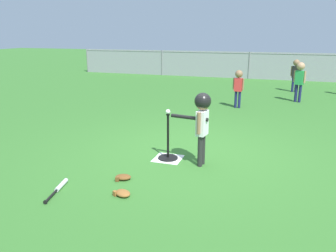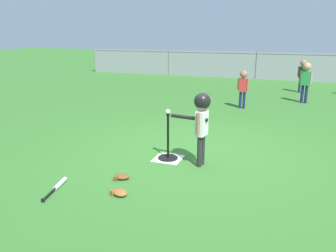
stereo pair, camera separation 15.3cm
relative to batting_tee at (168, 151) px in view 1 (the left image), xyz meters
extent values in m
plane|color=#336B28|center=(0.32, 0.40, -0.12)|extent=(60.00, 60.00, 0.00)
cube|color=white|center=(0.00, 0.00, -0.12)|extent=(0.44, 0.44, 0.01)
cylinder|color=black|center=(0.00, 0.00, -0.11)|extent=(0.32, 0.32, 0.03)
cylinder|color=black|center=(0.00, 0.00, 0.26)|extent=(0.04, 0.04, 0.72)
cylinder|color=black|center=(0.00, 0.00, 0.61)|extent=(0.06, 0.06, 0.02)
sphere|color=white|center=(0.00, 0.00, 0.66)|extent=(0.07, 0.07, 0.07)
cylinder|color=#262626|center=(0.56, -0.14, 0.12)|extent=(0.08, 0.08, 0.48)
cylinder|color=#262626|center=(0.58, -0.04, 0.12)|extent=(0.08, 0.08, 0.48)
cube|color=white|center=(0.57, -0.09, 0.55)|extent=(0.16, 0.23, 0.38)
cylinder|color=#8C6647|center=(0.55, -0.22, 0.57)|extent=(0.05, 0.05, 0.32)
cylinder|color=#8C6647|center=(0.59, 0.04, 0.57)|extent=(0.05, 0.05, 0.32)
sphere|color=#8C6647|center=(0.57, -0.09, 0.85)|extent=(0.21, 0.21, 0.21)
sphere|color=black|center=(0.57, -0.09, 0.88)|extent=(0.25, 0.25, 0.25)
cylinder|color=black|center=(0.36, -0.06, 0.61)|extent=(0.60, 0.15, 0.06)
cylinder|color=#191E4C|center=(2.21, 5.47, 0.13)|extent=(0.08, 0.08, 0.51)
cylinder|color=#191E4C|center=(2.11, 5.51, 0.13)|extent=(0.08, 0.08, 0.51)
cube|color=green|center=(2.16, 5.49, 0.59)|extent=(0.26, 0.21, 0.40)
cylinder|color=tan|center=(2.29, 5.44, 0.62)|extent=(0.06, 0.06, 0.34)
cylinder|color=tan|center=(2.03, 5.54, 0.62)|extent=(0.06, 0.06, 0.34)
sphere|color=tan|center=(2.16, 5.49, 0.91)|extent=(0.23, 0.23, 0.23)
cylinder|color=#191E4C|center=(2.17, 7.25, 0.12)|extent=(0.08, 0.08, 0.49)
cylinder|color=#191E4C|center=(2.06, 7.28, 0.12)|extent=(0.08, 0.08, 0.49)
cube|color=black|center=(2.11, 7.26, 0.55)|extent=(0.24, 0.19, 0.38)
cylinder|color=#8C6647|center=(2.24, 7.22, 0.58)|extent=(0.05, 0.05, 0.32)
cylinder|color=#8C6647|center=(1.98, 7.30, 0.58)|extent=(0.05, 0.05, 0.32)
sphere|color=#8C6647|center=(2.11, 7.26, 0.86)|extent=(0.22, 0.22, 0.22)
cylinder|color=#191E4C|center=(0.64, 4.15, 0.10)|extent=(0.07, 0.07, 0.45)
cylinder|color=#191E4C|center=(0.54, 4.16, 0.10)|extent=(0.07, 0.07, 0.45)
cube|color=red|center=(0.59, 4.16, 0.50)|extent=(0.22, 0.15, 0.35)
cylinder|color=#8C6647|center=(0.72, 4.14, 0.53)|extent=(0.05, 0.05, 0.30)
cylinder|color=#8C6647|center=(0.47, 4.17, 0.53)|extent=(0.05, 0.05, 0.30)
sphere|color=#8C6647|center=(0.59, 4.16, 0.79)|extent=(0.20, 0.20, 0.20)
cylinder|color=silver|center=(-1.01, -1.43, -0.09)|extent=(0.12, 0.31, 0.06)
cylinder|color=black|center=(-0.95, -1.73, -0.09)|extent=(0.09, 0.31, 0.03)
cylinder|color=black|center=(-0.92, -1.88, -0.09)|extent=(0.05, 0.03, 0.05)
ellipsoid|color=brown|center=(-0.14, -1.39, -0.09)|extent=(0.27, 0.24, 0.07)
cube|color=brown|center=(-0.23, -1.42, -0.09)|extent=(0.06, 0.06, 0.06)
ellipsoid|color=brown|center=(-0.34, -0.95, -0.09)|extent=(0.25, 0.20, 0.07)
cube|color=brown|center=(-0.39, -1.03, -0.09)|extent=(0.06, 0.05, 0.06)
cylinder|color=slate|center=(-7.68, 10.18, 0.45)|extent=(0.06, 0.06, 1.15)
cylinder|color=slate|center=(-3.68, 10.18, 0.45)|extent=(0.06, 0.06, 1.15)
cylinder|color=slate|center=(0.32, 10.18, 0.45)|extent=(0.06, 0.06, 1.15)
cube|color=gray|center=(0.32, 10.18, 0.97)|extent=(16.00, 0.03, 0.03)
cube|color=gray|center=(0.32, 10.18, 0.45)|extent=(16.00, 0.01, 1.15)
camera|label=1|loc=(1.60, -4.82, 1.86)|focal=35.75mm
camera|label=2|loc=(1.74, -4.77, 1.86)|focal=35.75mm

